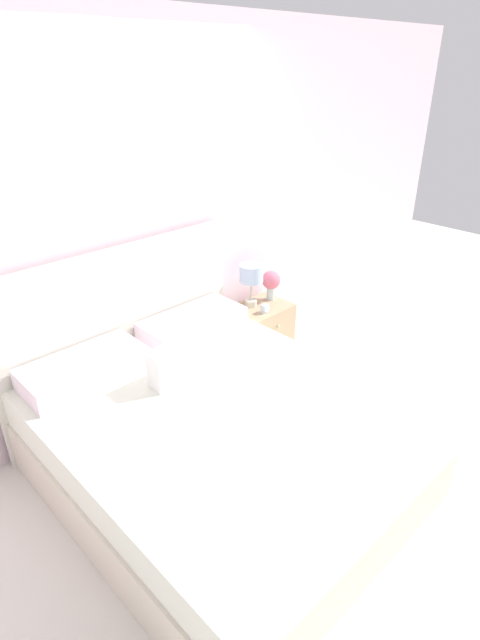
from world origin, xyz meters
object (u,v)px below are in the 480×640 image
Objects in this scene: nightstand at (261,333)px; flower_vase at (271,282)px; alarm_clock at (265,309)px; table_lamp at (251,276)px; bed at (213,433)px.

flower_vase is at bearing 14.41° from nightstand.
table_lamp is at bearing 86.98° from alarm_clock.
bed is 1.30m from alarm_clock.
table_lamp reaches higher than alarm_clock.
alarm_clock is (-0.22, -0.14, -0.12)m from flower_vase.
nightstand is at bearing -165.59° from flower_vase.
bed reaches higher than nightstand.
alarm_clock reaches higher than nightstand.
bed is 4.06× the size of nightstand.
alarm_clock is at bearing -121.66° from nightstand.
alarm_clock is at bearing -93.02° from table_lamp.
table_lamp is (1.12, 0.81, 0.45)m from bed.
nightstand is 0.52m from table_lamp.
flower_vase reaches higher than nightstand.
table_lamp is 0.28m from alarm_clock.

